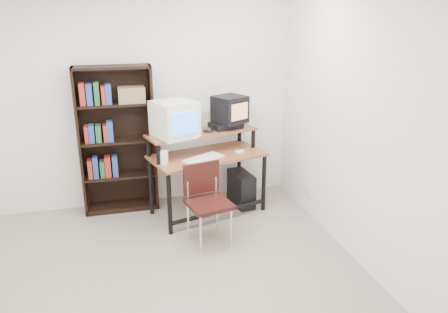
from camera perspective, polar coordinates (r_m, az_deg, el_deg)
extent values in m
cube|color=gray|center=(4.01, -9.50, -17.43)|extent=(4.00, 4.00, 0.01)
cube|color=white|center=(5.35, -12.50, 7.06)|extent=(4.00, 0.01, 2.60)
cube|color=white|center=(4.06, 18.68, 2.83)|extent=(0.01, 4.00, 2.60)
cube|color=brown|center=(5.09, -2.19, 0.11)|extent=(1.43, 0.96, 0.03)
cube|color=brown|center=(5.12, -2.89, 3.17)|extent=(1.36, 0.71, 0.02)
cylinder|color=black|center=(4.74, -7.13, -6.15)|extent=(0.05, 0.05, 0.72)
cylinder|color=black|center=(5.28, 5.22, -3.41)|extent=(0.05, 0.05, 0.72)
cylinder|color=black|center=(5.18, -9.64, -2.46)|extent=(0.05, 0.05, 0.98)
cylinder|color=black|center=(5.68, 1.99, -0.28)|extent=(0.05, 0.05, 0.98)
cylinder|color=black|center=(5.08, -0.60, -7.21)|extent=(1.20, 0.35, 0.05)
cube|color=white|center=(4.92, -6.49, 4.86)|extent=(0.56, 0.56, 0.40)
cube|color=#3081FE|center=(4.74, -5.09, 4.37)|extent=(0.30, 0.14, 0.26)
cube|color=black|center=(5.26, 0.22, 4.05)|extent=(0.41, 0.34, 0.08)
cube|color=black|center=(5.21, 0.75, 6.18)|extent=(0.45, 0.45, 0.32)
cube|color=tan|center=(5.10, 2.07, 5.87)|extent=(0.23, 0.13, 0.19)
cylinder|color=#26262B|center=(5.10, -2.08, 3.39)|extent=(0.16, 0.16, 0.05)
cube|color=white|center=(4.92, -2.70, -0.35)|extent=(0.51, 0.41, 0.03)
cube|color=black|center=(5.16, 1.98, 0.42)|extent=(0.25, 0.22, 0.01)
cube|color=white|center=(5.15, 2.06, 0.61)|extent=(0.11, 0.08, 0.03)
cube|color=white|center=(4.80, -7.95, -0.15)|extent=(0.10, 0.10, 0.17)
cube|color=black|center=(5.47, 2.26, -4.21)|extent=(0.26, 0.47, 0.42)
cube|color=black|center=(4.50, -1.97, -6.21)|extent=(0.49, 0.49, 0.04)
cube|color=black|center=(4.57, -2.98, -2.81)|extent=(0.40, 0.11, 0.34)
cylinder|color=silver|center=(4.40, -3.05, -10.22)|extent=(0.02, 0.02, 0.43)
cylinder|color=silver|center=(4.53, 0.94, -9.32)|extent=(0.02, 0.02, 0.43)
cylinder|color=silver|center=(4.68, -4.71, -8.39)|extent=(0.02, 0.02, 0.43)
cylinder|color=silver|center=(4.80, -0.91, -7.60)|extent=(0.02, 0.02, 0.43)
cube|color=black|center=(5.30, -18.30, 1.64)|extent=(0.03, 0.29, 1.74)
cube|color=black|center=(5.30, -9.22, 2.38)|extent=(0.03, 0.29, 1.74)
cube|color=black|center=(5.41, -13.80, 2.41)|extent=(0.87, 0.03, 1.74)
cube|color=black|center=(5.11, -14.51, 11.24)|extent=(0.87, 0.30, 0.03)
cube|color=black|center=(5.58, -13.09, -6.28)|extent=(0.87, 0.30, 0.06)
cube|color=black|center=(5.42, -13.41, -2.40)|extent=(0.81, 0.28, 0.03)
cube|color=black|center=(5.28, -13.76, 2.01)|extent=(0.81, 0.28, 0.02)
cube|color=black|center=(5.18, -14.13, 6.63)|extent=(0.81, 0.28, 0.02)
cube|color=olive|center=(5.16, -11.99, 7.92)|extent=(0.30, 0.22, 0.18)
cube|color=beige|center=(5.32, 10.76, -4.18)|extent=(0.02, 0.08, 0.12)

